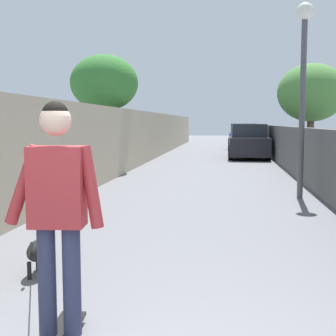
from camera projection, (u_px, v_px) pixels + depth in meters
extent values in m
plane|color=slate|center=(209.00, 169.00, 15.85)|extent=(80.00, 80.00, 0.00)
cube|color=tan|center=(119.00, 141.00, 14.12)|extent=(48.00, 0.30, 2.05)
cube|color=#4C4C4C|center=(298.00, 152.00, 13.45)|extent=(48.00, 0.30, 1.47)
cylinder|color=brown|center=(310.00, 136.00, 20.13)|extent=(0.31, 0.31, 2.03)
ellipsoid|color=#4C843D|center=(312.00, 93.00, 19.94)|extent=(2.97, 2.97, 2.54)
cylinder|color=brown|center=(105.00, 137.00, 15.19)|extent=(0.23, 0.23, 2.24)
ellipsoid|color=#387A33|center=(104.00, 83.00, 15.01)|extent=(2.24, 2.24, 1.85)
cylinder|color=#4C4C51|center=(302.00, 110.00, 9.50)|extent=(0.12, 0.12, 3.73)
sphere|color=silver|center=(305.00, 11.00, 9.30)|extent=(0.36, 0.36, 0.36)
cube|color=black|center=(61.00, 336.00, 3.29)|extent=(0.82, 0.27, 0.02)
cylinder|color=beige|center=(62.00, 324.00, 3.57)|extent=(0.06, 0.04, 0.06)
cylinder|color=beige|center=(79.00, 324.00, 3.57)|extent=(0.06, 0.04, 0.06)
cylinder|color=#333859|center=(47.00, 281.00, 3.25)|extent=(0.14, 0.14, 0.80)
cylinder|color=#333859|center=(72.00, 281.00, 3.24)|extent=(0.14, 0.14, 0.80)
cube|color=#B23338|center=(57.00, 187.00, 3.18)|extent=(0.25, 0.40, 0.57)
cylinder|color=#B23338|center=(23.00, 185.00, 3.19)|extent=(0.12, 0.29, 0.58)
cylinder|color=#B23338|center=(91.00, 187.00, 3.17)|extent=(0.11, 0.18, 0.59)
sphere|color=beige|center=(55.00, 120.00, 3.13)|extent=(0.22, 0.22, 0.22)
sphere|color=black|center=(55.00, 115.00, 3.13)|extent=(0.19, 0.19, 0.19)
ellipsoid|color=black|center=(39.00, 250.00, 4.78)|extent=(0.44, 0.26, 0.22)
sphere|color=black|center=(46.00, 237.00, 5.05)|extent=(0.15, 0.15, 0.15)
cone|color=black|center=(43.00, 230.00, 5.04)|extent=(0.05, 0.05, 0.06)
cone|color=black|center=(50.00, 230.00, 5.04)|extent=(0.05, 0.05, 0.06)
cylinder|color=black|center=(38.00, 263.00, 4.94)|extent=(0.04, 0.04, 0.18)
cylinder|color=black|center=(49.00, 263.00, 4.94)|extent=(0.04, 0.04, 0.18)
cylinder|color=black|center=(29.00, 271.00, 4.67)|extent=(0.04, 0.04, 0.18)
cylinder|color=black|center=(41.00, 271.00, 4.66)|extent=(0.04, 0.04, 0.18)
cylinder|color=black|center=(30.00, 250.00, 4.51)|extent=(0.14, 0.04, 0.13)
cylinder|color=black|center=(46.00, 224.00, 3.98)|extent=(1.45, 0.79, 0.66)
cube|color=black|center=(248.00, 146.00, 20.62)|extent=(4.25, 1.70, 0.80)
cube|color=#262B33|center=(248.00, 131.00, 20.55)|extent=(2.21, 1.50, 0.60)
cylinder|color=black|center=(230.00, 149.00, 22.05)|extent=(0.64, 0.22, 0.64)
cylinder|color=black|center=(263.00, 149.00, 21.84)|extent=(0.64, 0.22, 0.64)
cylinder|color=black|center=(231.00, 153.00, 19.45)|extent=(0.64, 0.22, 0.64)
cylinder|color=black|center=(268.00, 153.00, 19.24)|extent=(0.64, 0.22, 0.64)
cube|color=navy|center=(243.00, 140.00, 27.23)|extent=(3.92, 1.70, 0.80)
cube|color=#262B33|center=(243.00, 129.00, 27.17)|extent=(2.04, 1.50, 0.60)
cylinder|color=black|center=(230.00, 143.00, 28.56)|extent=(0.64, 0.22, 0.64)
cylinder|color=black|center=(255.00, 143.00, 28.36)|extent=(0.64, 0.22, 0.64)
cylinder|color=black|center=(230.00, 145.00, 26.16)|extent=(0.64, 0.22, 0.64)
cylinder|color=black|center=(258.00, 145.00, 25.96)|extent=(0.64, 0.22, 0.64)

